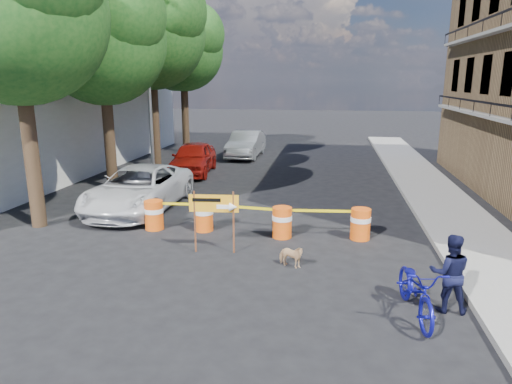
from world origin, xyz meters
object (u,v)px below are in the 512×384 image
(barrel_far_right, at_px, (360,223))
(sedan_silver, at_px, (246,144))
(barrel_mid_left, at_px, (204,216))
(suv_white, at_px, (139,189))
(pedestrian, at_px, (450,273))
(detour_sign, at_px, (220,209))
(dog, at_px, (291,256))
(sedan_red, at_px, (193,158))
(barrel_far_left, at_px, (154,214))
(bicycle, at_px, (419,265))
(barrel_mid_right, at_px, (282,222))

(barrel_far_right, distance_m, sedan_silver, 14.81)
(barrel_mid_left, height_order, suv_white, suv_white)
(pedestrian, height_order, sedan_silver, pedestrian)
(detour_sign, height_order, pedestrian, detour_sign)
(dog, xyz_separation_m, sedan_red, (-5.70, 10.70, 0.48))
(barrel_far_left, distance_m, bicycle, 8.17)
(bicycle, xyz_separation_m, dog, (-2.58, 1.98, -0.76))
(sedan_red, relative_size, sedan_silver, 0.97)
(barrel_mid_left, distance_m, pedestrian, 7.30)
(pedestrian, bearing_deg, barrel_mid_left, -30.44)
(barrel_far_left, bearing_deg, sedan_silver, 88.64)
(detour_sign, relative_size, sedan_silver, 0.36)
(detour_sign, bearing_deg, dog, -24.58)
(detour_sign, xyz_separation_m, sedan_red, (-3.78, 10.02, -0.45))
(pedestrian, bearing_deg, barrel_far_left, -24.11)
(barrel_mid_left, xyz_separation_m, pedestrian, (6.09, -4.01, 0.32))
(detour_sign, distance_m, sedan_silver, 15.44)
(dog, height_order, sedan_red, sedan_red)
(detour_sign, relative_size, sedan_red, 0.37)
(barrel_far_right, distance_m, bicycle, 4.44)
(barrel_mid_right, xyz_separation_m, detour_sign, (-1.48, -1.47, 0.74))
(pedestrian, bearing_deg, suv_white, -30.47)
(sedan_silver, bearing_deg, barrel_mid_left, -83.87)
(barrel_far_left, bearing_deg, barrel_far_right, 0.90)
(dog, bearing_deg, barrel_far_left, 83.90)
(dog, bearing_deg, detour_sign, 91.79)
(suv_white, bearing_deg, barrel_far_left, -55.63)
(barrel_mid_left, bearing_deg, sedan_silver, 95.09)
(barrel_mid_left, distance_m, sedan_red, 8.80)
(barrel_mid_right, relative_size, dog, 1.32)
(barrel_far_left, relative_size, barrel_mid_right, 1.00)
(barrel_far_right, relative_size, suv_white, 0.17)
(detour_sign, xyz_separation_m, bicycle, (4.50, -2.65, -0.16))
(bicycle, bearing_deg, pedestrian, 19.84)
(dog, relative_size, sedan_red, 0.15)
(barrel_mid_right, height_order, sedan_red, sedan_red)
(pedestrian, distance_m, suv_white, 10.73)
(barrel_mid_left, xyz_separation_m, sedan_silver, (-1.21, 13.58, 0.29))
(barrel_mid_right, height_order, detour_sign, detour_sign)
(detour_sign, distance_m, sedan_red, 10.72)
(barrel_mid_right, xyz_separation_m, sedan_red, (-5.26, 8.56, 0.29))
(suv_white, xyz_separation_m, sedan_silver, (1.66, 11.68, 0.02))
(barrel_far_left, bearing_deg, detour_sign, -32.73)
(suv_white, distance_m, sedan_silver, 11.80)
(detour_sign, xyz_separation_m, pedestrian, (5.17, -2.31, -0.42))
(barrel_far_left, relative_size, suv_white, 0.17)
(suv_white, bearing_deg, sedan_silver, 82.82)
(barrel_mid_left, height_order, dog, barrel_mid_left)
(barrel_mid_right, height_order, pedestrian, pedestrian)
(detour_sign, bearing_deg, barrel_far_left, 142.04)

